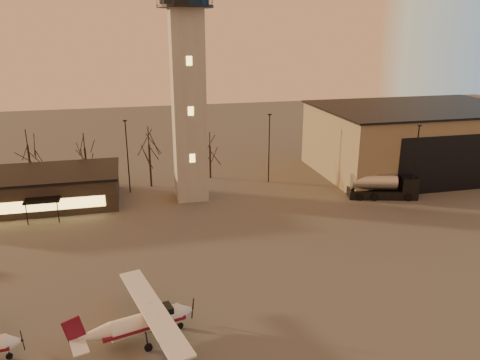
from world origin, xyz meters
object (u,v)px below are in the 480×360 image
object	(u,v)px
control_tower	(187,74)
terminal	(16,190)
hangar	(416,139)
fuel_truck	(382,188)
cessna_front	(148,324)

from	to	relation	value
control_tower	terminal	distance (m)	26.24
hangar	fuel_truck	bearing A→B (deg)	-138.21
terminal	hangar	bearing A→B (deg)	1.97
terminal	cessna_front	world-z (taller)	terminal
fuel_truck	cessna_front	bearing A→B (deg)	-128.89
terminal	control_tower	bearing A→B (deg)	-5.15
control_tower	hangar	world-z (taller)	control_tower
cessna_front	control_tower	bearing A→B (deg)	61.57
control_tower	hangar	bearing A→B (deg)	6.31
terminal	cessna_front	bearing A→B (deg)	-64.62
terminal	fuel_truck	xyz separation A→B (m)	(46.84, -7.97, -0.84)
hangar	cessna_front	world-z (taller)	hangar
control_tower	fuel_truck	xyz separation A→B (m)	(24.85, -5.99, -15.01)
control_tower	fuel_truck	size ratio (longest dim) A/B	3.49
hangar	fuel_truck	size ratio (longest dim) A/B	3.28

